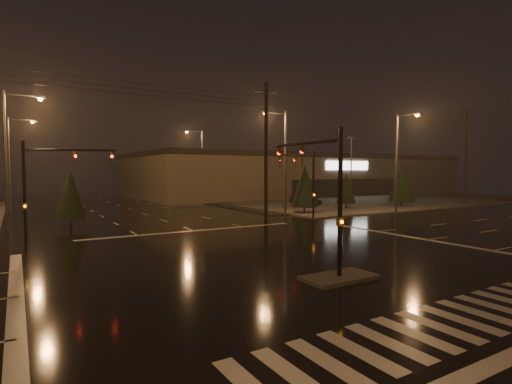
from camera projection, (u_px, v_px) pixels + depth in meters
ground at (282, 260)px, 19.23m from camera, size 140.00×140.00×0.00m
sidewalk_ne at (332, 199)px, 60.35m from camera, size 36.00×36.00×0.12m
median_island at (339, 277)px, 15.81m from camera, size 3.00×1.60×0.15m
crosswalk at (459, 319)px, 11.53m from camera, size 15.00×2.60×0.01m
stop_bar_far at (194, 231)px, 28.65m from camera, size 16.00×0.50×0.01m
parking_lot at (365, 199)px, 61.22m from camera, size 50.00×24.00×0.08m
retail_building at (295, 173)px, 76.41m from camera, size 60.20×28.30×7.20m
signal_mast_median at (325, 184)px, 16.41m from camera, size 0.25×4.59×6.00m
signal_mast_ne at (307, 177)px, 32.60m from camera, size 4.84×1.86×6.00m
signal_mast_nw at (44, 180)px, 22.82m from camera, size 4.84×1.86×6.00m
streetlight_1 at (10, 150)px, 28.57m from camera, size 2.77×0.32×10.00m
streetlight_2 at (12, 157)px, 42.26m from camera, size 2.77×0.32×10.00m
streetlight_3 at (283, 155)px, 38.38m from camera, size 2.77×0.32×10.00m
streetlight_4 at (200, 160)px, 55.49m from camera, size 2.77×0.32×10.00m
streetlight_6 at (399, 156)px, 39.83m from camera, size 0.32×2.77×10.00m
utility_pole_1 at (266, 150)px, 35.01m from camera, size 2.20×0.32×12.00m
utility_pole_2 at (466, 157)px, 50.46m from camera, size 2.20×0.32×12.00m
conifer_0 at (305, 186)px, 40.18m from camera, size 2.71×2.71×4.94m
conifer_1 at (346, 188)px, 44.79m from camera, size 2.15×2.15×4.06m
conifer_2 at (402, 182)px, 47.18m from camera, size 2.96×2.96×5.33m
conifer_3 at (70, 194)px, 29.87m from camera, size 2.37×2.37×4.40m
car_parked at (306, 199)px, 50.41m from camera, size 2.36×4.70×1.54m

